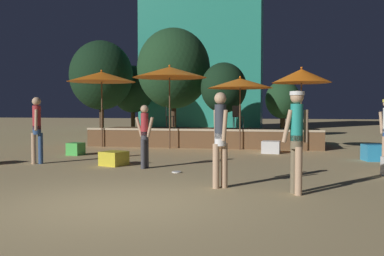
% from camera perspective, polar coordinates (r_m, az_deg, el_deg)
% --- Properties ---
extents(ground_plane, '(120.00, 120.00, 0.00)m').
position_cam_1_polar(ground_plane, '(7.03, -10.63, -10.05)').
color(ground_plane, tan).
extents(wooden_deck, '(9.32, 3.20, 0.76)m').
position_cam_1_polar(wooden_deck, '(18.04, 1.93, -1.22)').
color(wooden_deck, brown).
rests_on(wooden_deck, ground).
extents(patio_umbrella_0, '(2.73, 2.73, 3.10)m').
position_cam_1_polar(patio_umbrella_0, '(17.61, -11.97, 6.68)').
color(patio_umbrella_0, brown).
rests_on(patio_umbrella_0, ground).
extents(patio_umbrella_1, '(2.44, 2.44, 2.75)m').
position_cam_1_polar(patio_umbrella_1, '(16.09, 6.44, 5.94)').
color(patio_umbrella_1, brown).
rests_on(patio_umbrella_1, ground).
extents(patio_umbrella_2, '(2.10, 2.10, 3.03)m').
position_cam_1_polar(patio_umbrella_2, '(15.82, 14.39, 6.73)').
color(patio_umbrella_2, brown).
rests_on(patio_umbrella_2, ground).
extents(patio_umbrella_3, '(2.82, 2.82, 3.21)m').
position_cam_1_polar(patio_umbrella_3, '(16.40, -3.01, 7.42)').
color(patio_umbrella_3, brown).
rests_on(patio_umbrella_3, ground).
extents(cube_seat_0, '(0.76, 0.76, 0.38)m').
position_cam_1_polar(cube_seat_0, '(11.78, -10.37, -4.01)').
color(cube_seat_0, yellow).
rests_on(cube_seat_0, ground).
extents(cube_seat_1, '(0.68, 0.68, 0.48)m').
position_cam_1_polar(cube_seat_1, '(13.71, 23.08, -3.03)').
color(cube_seat_1, '#2D9EDB').
rests_on(cube_seat_1, ground).
extents(cube_seat_4, '(0.65, 0.65, 0.42)m').
position_cam_1_polar(cube_seat_4, '(15.02, 10.49, -2.52)').
color(cube_seat_4, white).
rests_on(cube_seat_4, ground).
extents(cube_seat_5, '(0.53, 0.53, 0.41)m').
position_cam_1_polar(cube_seat_5, '(14.69, -15.25, -2.71)').
color(cube_seat_5, '#4CC651').
rests_on(cube_seat_5, ground).
extents(person_0, '(0.32, 0.53, 1.86)m').
position_cam_1_polar(person_0, '(12.62, -19.99, 0.17)').
color(person_0, tan).
rests_on(person_0, ground).
extents(person_2, '(0.54, 0.29, 1.63)m').
position_cam_1_polar(person_2, '(11.04, -6.33, -0.90)').
color(person_2, '#3F3F47').
rests_on(person_2, ground).
extents(person_3, '(0.49, 0.30, 1.86)m').
position_cam_1_polar(person_3, '(7.85, 13.77, -0.86)').
color(person_3, tan).
rests_on(person_3, ground).
extents(person_4, '(0.36, 0.45, 1.85)m').
position_cam_1_polar(person_4, '(8.25, 3.79, -0.90)').
color(person_4, tan).
rests_on(person_4, ground).
extents(bistro_chair_0, '(0.41, 0.41, 0.90)m').
position_cam_1_polar(bistro_chair_0, '(18.66, -3.22, 1.86)').
color(bistro_chair_0, '#47474C').
rests_on(bistro_chair_0, wooden_deck).
extents(bistro_chair_1, '(0.43, 0.44, 0.90)m').
position_cam_1_polar(bistro_chair_1, '(17.25, 6.09, 1.79)').
color(bistro_chair_1, '#2D3338').
rests_on(bistro_chair_1, wooden_deck).
extents(bistro_chair_2, '(0.43, 0.43, 0.90)m').
position_cam_1_polar(bistro_chair_2, '(18.84, 6.00, 1.86)').
color(bistro_chair_2, '#2D3338').
rests_on(bistro_chair_2, wooden_deck).
extents(frisbee_disc, '(0.23, 0.23, 0.03)m').
position_cam_1_polar(frisbee_disc, '(10.31, -2.08, -5.88)').
color(frisbee_disc, white).
rests_on(frisbee_disc, ground).
extents(background_tree_0, '(2.90, 2.90, 4.46)m').
position_cam_1_polar(background_tree_0, '(29.40, -7.89, 5.13)').
color(background_tree_0, '#3D2B1C').
rests_on(background_tree_0, ground).
extents(background_tree_1, '(2.33, 2.33, 3.89)m').
position_cam_1_polar(background_tree_1, '(21.88, 4.25, 5.33)').
color(background_tree_1, '#3D2B1C').
rests_on(background_tree_1, ground).
extents(background_tree_2, '(3.91, 3.91, 5.77)m').
position_cam_1_polar(background_tree_2, '(27.41, -12.01, 6.87)').
color(background_tree_2, '#3D2B1C').
rests_on(background_tree_2, ground).
extents(background_tree_3, '(1.92, 1.92, 3.10)m').
position_cam_1_polar(background_tree_3, '(24.30, 12.02, 3.69)').
color(background_tree_3, '#3D2B1C').
rests_on(background_tree_3, ground).
extents(background_tree_4, '(3.99, 3.99, 5.94)m').
position_cam_1_polar(background_tree_4, '(23.64, -2.46, 7.93)').
color(background_tree_4, '#3D2B1C').
rests_on(background_tree_4, ground).
extents(distant_building, '(8.80, 3.12, 15.53)m').
position_cam_1_polar(distant_building, '(32.31, 1.30, 13.69)').
color(distant_building, teal).
rests_on(distant_building, ground).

